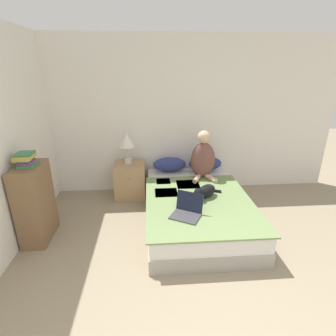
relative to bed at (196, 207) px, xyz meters
name	(u,v)px	position (x,y,z in m)	size (l,w,h in m)	color
wall_back	(181,117)	(-0.09, 1.13, 1.07)	(5.26, 0.05, 2.55)	white
bed	(196,207)	(0.00, 0.00, 0.00)	(1.39, 2.11, 0.41)	#9E998E
pillow_near	(169,164)	(-0.30, 0.90, 0.33)	(0.55, 0.28, 0.23)	navy
pillow_far	(205,164)	(0.30, 0.90, 0.33)	(0.55, 0.28, 0.23)	navy
person_sitting	(203,158)	(0.20, 0.60, 0.53)	(0.39, 0.38, 0.75)	brown
cat_tabby	(205,191)	(0.10, -0.10, 0.30)	(0.43, 0.35, 0.19)	black
laptop_open	(187,211)	(-0.21, -0.54, 0.26)	(0.43, 0.42, 0.25)	#424247
nightstand	(130,180)	(-0.97, 0.83, 0.09)	(0.50, 0.47, 0.59)	tan
table_lamp	(127,142)	(-0.98, 0.85, 0.75)	(0.24, 0.24, 0.51)	beige
bookshelf	(35,203)	(-2.05, -0.25, 0.29)	(0.29, 0.56, 0.98)	brown
book_stack_top	(26,159)	(-2.05, -0.25, 0.86)	(0.20, 0.25, 0.16)	#3D7A51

